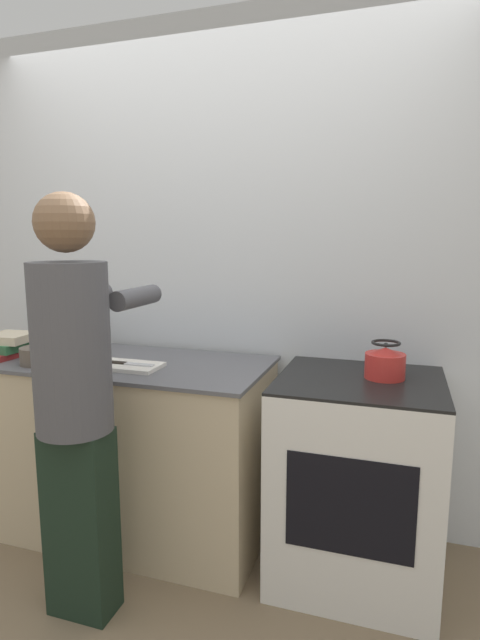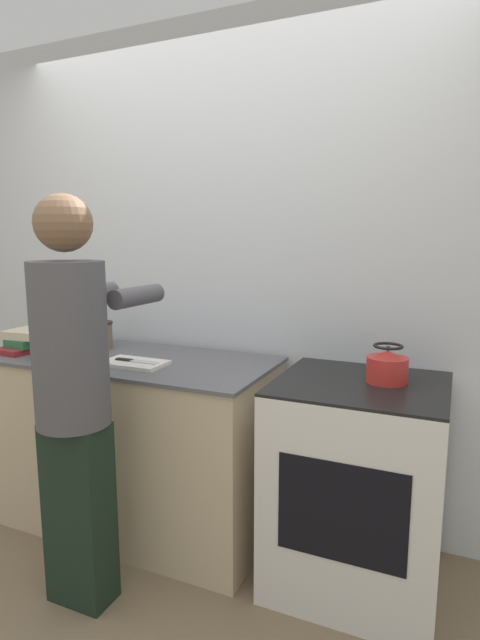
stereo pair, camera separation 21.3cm
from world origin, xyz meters
name	(u,v)px [view 2 (the right image)]	position (x,y,z in m)	size (l,w,h in m)	color
ground_plane	(166,577)	(0.00, 0.00, 0.00)	(12.00, 12.00, 0.00)	#7A664C
wall_back	(232,274)	(0.00, 0.71, 1.30)	(8.00, 0.05, 2.60)	silver
counter	(133,441)	(-0.39, 0.32, 0.45)	(1.47, 0.67, 0.89)	#C6B28E
oven	(357,484)	(0.77, 0.32, 0.45)	(0.69, 0.64, 0.90)	silver
person	(75,386)	(-0.24, -0.24, 0.91)	(0.32, 0.57, 1.65)	black
cutting_board	(134,363)	(-0.28, 0.21, 0.90)	(0.31, 0.18, 0.02)	silver
knife	(136,361)	(-0.27, 0.20, 0.91)	(0.23, 0.04, 0.01)	silver
kettle	(387,366)	(0.86, 0.36, 0.97)	(0.17, 0.17, 0.16)	red
bowl_prep	(51,351)	(-0.73, 0.14, 0.93)	(0.16, 0.16, 0.08)	brown
canister_jar	(99,335)	(-0.67, 0.43, 0.97)	(0.15, 0.15, 0.15)	#756047
book_stack	(28,340)	(-0.98, 0.23, 0.95)	(0.22, 0.28, 0.11)	maroon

